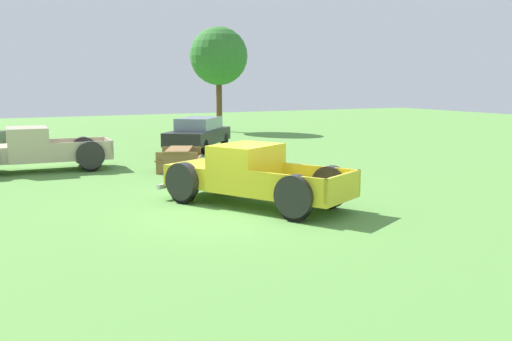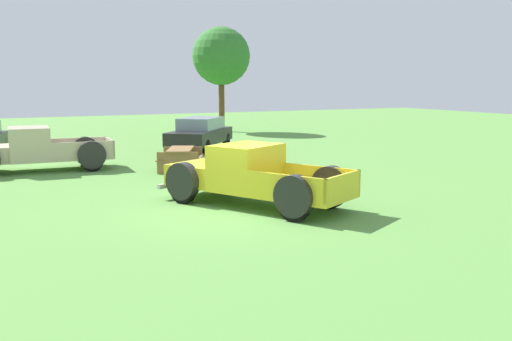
# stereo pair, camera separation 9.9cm
# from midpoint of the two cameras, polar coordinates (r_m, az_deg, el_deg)

# --- Properties ---
(ground_plane) EXTENTS (80.00, 80.00, 0.00)m
(ground_plane) POSITION_cam_midpoint_polar(r_m,az_deg,el_deg) (14.14, -2.57, -3.96)
(ground_plane) COLOR #5B9342
(pickup_truck_foreground) EXTENTS (3.89, 5.27, 1.54)m
(pickup_truck_foreground) POSITION_cam_midpoint_polar(r_m,az_deg,el_deg) (14.75, -1.35, -0.52)
(pickup_truck_foreground) COLOR yellow
(pickup_truck_foreground) RESTS_ON ground_plane
(pickup_truck_behind_left) EXTENTS (5.13, 2.21, 1.54)m
(pickup_truck_behind_left) POSITION_cam_midpoint_polar(r_m,az_deg,el_deg) (21.52, -21.78, 1.82)
(pickup_truck_behind_left) COLOR #C6B793
(pickup_truck_behind_left) RESTS_ON ground_plane
(sedan_distant_a) EXTENTS (4.21, 4.46, 1.46)m
(sedan_distant_a) POSITION_cam_midpoint_polar(r_m,az_deg,el_deg) (26.59, -5.80, 3.70)
(sedan_distant_a) COLOR black
(sedan_distant_a) RESTS_ON ground_plane
(picnic_table) EXTENTS (2.12, 2.26, 0.78)m
(picnic_table) POSITION_cam_midpoint_polar(r_m,az_deg,el_deg) (20.47, -7.68, 1.37)
(picnic_table) COLOR olive
(picnic_table) RESTS_ON ground_plane
(oak_tree_west) EXTENTS (3.54, 3.54, 6.37)m
(oak_tree_west) POSITION_cam_midpoint_polar(r_m,az_deg,el_deg) (36.19, -3.76, 11.12)
(oak_tree_west) COLOR brown
(oak_tree_west) RESTS_ON ground_plane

